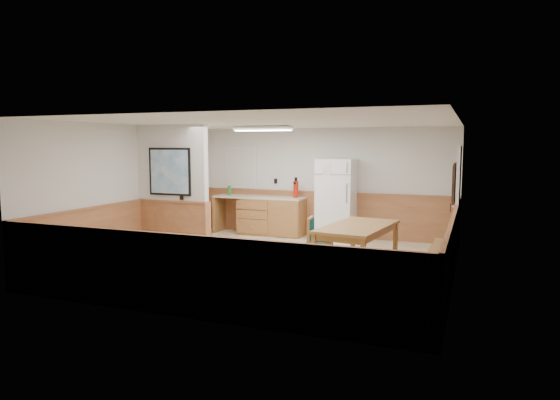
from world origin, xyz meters
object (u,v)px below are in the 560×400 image
at_px(dining_table, 358,230).
at_px(dining_bench, 442,254).
at_px(refrigerator, 336,199).
at_px(soap_bottle, 229,190).
at_px(dining_chair, 316,237).
at_px(fire_extinguisher, 296,189).

height_order(dining_table, dining_bench, dining_table).
distance_m(refrigerator, dining_table, 2.62).
distance_m(refrigerator, soap_bottle, 2.71).
xyz_separation_m(dining_bench, dining_chair, (-2.12, -0.11, 0.15)).
height_order(refrigerator, dining_table, refrigerator).
xyz_separation_m(refrigerator, dining_table, (1.02, -2.40, -0.25)).
distance_m(dining_bench, fire_extinguisher, 4.23).
bearing_deg(dining_table, soap_bottle, 153.64).
distance_m(dining_bench, soap_bottle, 5.70).
bearing_deg(refrigerator, dining_chair, -83.37).
height_order(refrigerator, dining_chair, refrigerator).
height_order(dining_table, dining_chair, dining_chair).
relative_size(dining_chair, soap_bottle, 3.65).
xyz_separation_m(dining_bench, soap_bottle, (-5.11, 2.43, 0.67)).
bearing_deg(dining_bench, refrigerator, 137.50).
bearing_deg(soap_bottle, dining_table, -33.79).
bearing_deg(fire_extinguisher, dining_chair, -75.35).
height_order(dining_chair, fire_extinguisher, fire_extinguisher).
relative_size(dining_table, dining_bench, 1.15).
height_order(refrigerator, dining_bench, refrigerator).
distance_m(refrigerator, dining_chair, 2.49).
bearing_deg(dining_bench, soap_bottle, 156.18).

